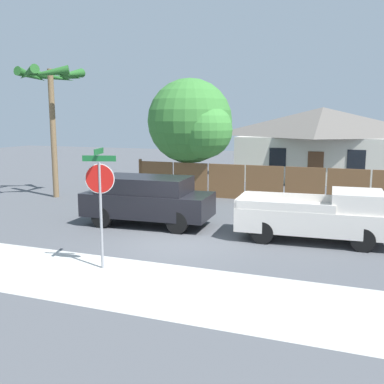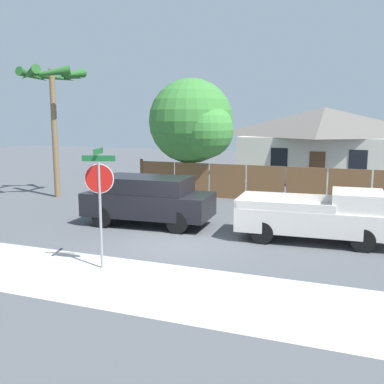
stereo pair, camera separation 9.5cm
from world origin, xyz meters
The scene contains 9 objects.
ground_plane centered at (0.00, 0.00, 0.00)m, with size 80.00×80.00×0.00m, color #4C4F54.
sidewalk_strip centered at (0.00, -3.60, 0.00)m, with size 36.00×3.20×0.01m.
wooden_fence centered at (2.08, 8.35, 0.85)m, with size 15.28×0.12×1.80m.
house centered at (2.90, 17.66, 2.40)m, with size 10.71×7.18×4.62m.
oak_tree centered at (-2.84, 9.17, 3.67)m, with size 4.61×4.39×5.97m.
palm_tree centered at (-8.87, 5.65, 5.48)m, with size 3.10×3.32×6.35m.
red_suv centered at (-1.89, 1.92, 0.99)m, with size 4.80×2.28×1.81m.
orange_pickup centered at (4.28, 1.93, 0.82)m, with size 4.93×2.28×1.67m.
stop_sign centered at (-0.82, -2.91, 2.15)m, with size 0.85×0.76×3.17m.
Camera 2 is at (5.55, -12.70, 3.93)m, focal length 42.00 mm.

